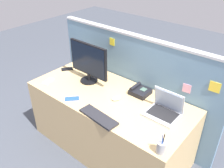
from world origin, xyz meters
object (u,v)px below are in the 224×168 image
at_px(cell_phone_blue_case, 72,99).
at_px(desktop_monitor, 88,62).
at_px(desk_phone, 140,91).
at_px(keyboard_main, 98,117).
at_px(cell_phone_black_slab, 67,69).
at_px(computer_mouse_right_hand, 116,98).
at_px(cell_phone_silver_slab, 48,81).
at_px(laptop, 165,109).
at_px(pen_cup, 161,147).

bearing_deg(cell_phone_blue_case, desktop_monitor, 150.76).
relative_size(desktop_monitor, desk_phone, 2.76).
height_order(desktop_monitor, keyboard_main, desktop_monitor).
distance_m(desk_phone, cell_phone_black_slab, 1.03).
xyz_separation_m(desk_phone, keyboard_main, (-0.06, -0.58, -0.02)).
height_order(computer_mouse_right_hand, cell_phone_silver_slab, computer_mouse_right_hand).
height_order(computer_mouse_right_hand, cell_phone_blue_case, computer_mouse_right_hand).
xyz_separation_m(keyboard_main, cell_phone_black_slab, (-0.96, 0.45, -0.01)).
bearing_deg(cell_phone_silver_slab, desktop_monitor, 26.07).
distance_m(desk_phone, cell_phone_silver_slab, 1.07).
height_order(keyboard_main, cell_phone_silver_slab, keyboard_main).
bearing_deg(desk_phone, keyboard_main, -96.18).
distance_m(desktop_monitor, keyboard_main, 0.73).
height_order(desktop_monitor, desk_phone, desktop_monitor).
height_order(computer_mouse_right_hand, cell_phone_black_slab, computer_mouse_right_hand).
bearing_deg(cell_phone_black_slab, desktop_monitor, 31.52).
relative_size(desktop_monitor, cell_phone_blue_case, 3.62).
xyz_separation_m(computer_mouse_right_hand, cell_phone_silver_slab, (-0.84, -0.23, -0.01)).
bearing_deg(desktop_monitor, laptop, 1.02).
height_order(desk_phone, computer_mouse_right_hand, desk_phone).
bearing_deg(pen_cup, cell_phone_silver_slab, 175.98).
xyz_separation_m(desktop_monitor, laptop, (0.97, 0.02, -0.19)).
bearing_deg(cell_phone_black_slab, keyboard_main, 9.14).
xyz_separation_m(keyboard_main, cell_phone_silver_slab, (-0.90, 0.11, -0.01)).
relative_size(keyboard_main, cell_phone_silver_slab, 2.75).
height_order(laptop, cell_phone_black_slab, laptop).
relative_size(pen_cup, cell_phone_black_slab, 1.35).
xyz_separation_m(desktop_monitor, pen_cup, (1.19, -0.43, -0.19)).
distance_m(cell_phone_silver_slab, cell_phone_black_slab, 0.35).
xyz_separation_m(keyboard_main, computer_mouse_right_hand, (-0.06, 0.33, 0.01)).
distance_m(pen_cup, cell_phone_blue_case, 1.07).
relative_size(desktop_monitor, pen_cup, 2.75).
distance_m(laptop, cell_phone_black_slab, 1.39).
distance_m(cell_phone_blue_case, cell_phone_black_slab, 0.68).
bearing_deg(pen_cup, cell_phone_black_slab, 164.38).
bearing_deg(cell_phone_blue_case, keyboard_main, 36.50).
bearing_deg(pen_cup, computer_mouse_right_hand, 154.75).
bearing_deg(desk_phone, computer_mouse_right_hand, -116.25).
relative_size(laptop, keyboard_main, 0.74).
bearing_deg(cell_phone_black_slab, cell_phone_silver_slab, -45.72).
height_order(keyboard_main, computer_mouse_right_hand, computer_mouse_right_hand).
xyz_separation_m(computer_mouse_right_hand, cell_phone_blue_case, (-0.36, -0.29, -0.01)).
bearing_deg(cell_phone_black_slab, laptop, 34.17).
bearing_deg(cell_phone_silver_slab, cell_phone_black_slab, 84.12).
bearing_deg(desktop_monitor, pen_cup, -19.83).
bearing_deg(laptop, keyboard_main, -134.14).
bearing_deg(cell_phone_silver_slab, laptop, -1.60).
distance_m(laptop, cell_phone_blue_case, 0.94).
xyz_separation_m(laptop, computer_mouse_right_hand, (-0.49, -0.11, -0.04)).
bearing_deg(pen_cup, keyboard_main, 179.91).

